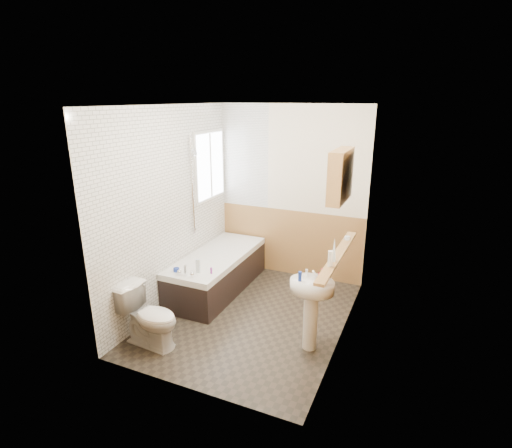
% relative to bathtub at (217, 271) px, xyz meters
% --- Properties ---
extents(floor, '(2.80, 2.80, 0.00)m').
position_rel_bathtub_xyz_m(floor, '(0.73, -0.48, -0.27)').
color(floor, '#2A251E').
rests_on(floor, ground).
extents(ceiling, '(2.80, 2.80, 0.00)m').
position_rel_bathtub_xyz_m(ceiling, '(0.73, -0.48, 2.23)').
color(ceiling, white).
rests_on(ceiling, ground).
extents(wall_back, '(2.20, 0.02, 2.50)m').
position_rel_bathtub_xyz_m(wall_back, '(0.73, 0.93, 0.98)').
color(wall_back, '#F4E5CA').
rests_on(wall_back, ground).
extents(wall_front, '(2.20, 0.02, 2.50)m').
position_rel_bathtub_xyz_m(wall_front, '(0.73, -1.89, 0.98)').
color(wall_front, '#F4E5CA').
rests_on(wall_front, ground).
extents(wall_left, '(0.02, 2.80, 2.50)m').
position_rel_bathtub_xyz_m(wall_left, '(-0.38, -0.48, 0.98)').
color(wall_left, '#F4E5CA').
rests_on(wall_left, ground).
extents(wall_right, '(0.02, 2.80, 2.50)m').
position_rel_bathtub_xyz_m(wall_right, '(1.84, -0.48, 0.98)').
color(wall_right, '#F4E5CA').
rests_on(wall_right, ground).
extents(wainscot_right, '(0.01, 2.80, 1.00)m').
position_rel_bathtub_xyz_m(wainscot_right, '(1.82, -0.48, 0.23)').
color(wainscot_right, '#AF7F47').
rests_on(wainscot_right, wall_right).
extents(wainscot_front, '(2.20, 0.01, 1.00)m').
position_rel_bathtub_xyz_m(wainscot_front, '(0.73, -1.87, 0.23)').
color(wainscot_front, '#AF7F47').
rests_on(wainscot_front, wall_front).
extents(wainscot_back, '(2.20, 0.01, 1.00)m').
position_rel_bathtub_xyz_m(wainscot_back, '(0.73, 0.91, 0.23)').
color(wainscot_back, '#AF7F47').
rests_on(wainscot_back, wall_back).
extents(tile_cladding_left, '(0.01, 2.80, 2.50)m').
position_rel_bathtub_xyz_m(tile_cladding_left, '(-0.36, -0.48, 0.98)').
color(tile_cladding_left, white).
rests_on(tile_cladding_left, wall_left).
extents(tile_return_back, '(0.75, 0.01, 1.50)m').
position_rel_bathtub_xyz_m(tile_return_back, '(0.01, 0.91, 1.48)').
color(tile_return_back, white).
rests_on(tile_return_back, wall_back).
extents(window, '(0.03, 0.79, 0.99)m').
position_rel_bathtub_xyz_m(window, '(-0.33, 0.47, 1.38)').
color(window, white).
rests_on(window, wall_left).
extents(bathtub, '(0.70, 1.74, 0.67)m').
position_rel_bathtub_xyz_m(bathtub, '(0.00, 0.00, 0.00)').
color(bathtub, black).
rests_on(bathtub, floor).
extents(shower_riser, '(0.11, 0.09, 1.32)m').
position_rel_bathtub_xyz_m(shower_riser, '(-0.31, -0.04, 1.29)').
color(shower_riser, silver).
rests_on(shower_riser, wall_left).
extents(toilet, '(0.70, 0.42, 0.66)m').
position_rel_bathtub_xyz_m(toilet, '(-0.03, -1.44, 0.06)').
color(toilet, white).
rests_on(toilet, floor).
extents(sink, '(0.46, 0.37, 0.90)m').
position_rel_bathtub_xyz_m(sink, '(1.57, -0.81, 0.29)').
color(sink, white).
rests_on(sink, floor).
extents(pine_shelf, '(0.10, 1.52, 0.03)m').
position_rel_bathtub_xyz_m(pine_shelf, '(1.77, -0.59, 0.75)').
color(pine_shelf, '#AF7F47').
rests_on(pine_shelf, wall_right).
extents(medicine_cabinet, '(0.14, 0.56, 0.51)m').
position_rel_bathtub_xyz_m(medicine_cabinet, '(1.74, -0.60, 1.58)').
color(medicine_cabinet, '#AF7F47').
rests_on(medicine_cabinet, wall_right).
extents(foam_can, '(0.06, 0.06, 0.16)m').
position_rel_bathtub_xyz_m(foam_can, '(1.77, -0.94, 0.84)').
color(foam_can, silver).
rests_on(foam_can, pine_shelf).
extents(green_bottle, '(0.05, 0.05, 0.24)m').
position_rel_bathtub_xyz_m(green_bottle, '(1.77, -0.80, 0.88)').
color(green_bottle, silver).
rests_on(green_bottle, pine_shelf).
extents(black_jar, '(0.07, 0.07, 0.04)m').
position_rel_bathtub_xyz_m(black_jar, '(1.77, -0.13, 0.78)').
color(black_jar, silver).
rests_on(black_jar, pine_shelf).
extents(soap_bottle, '(0.11, 0.18, 0.08)m').
position_rel_bathtub_xyz_m(soap_bottle, '(1.67, -0.85, 0.56)').
color(soap_bottle, maroon).
rests_on(soap_bottle, sink).
extents(clear_bottle, '(0.04, 0.04, 0.10)m').
position_rel_bathtub_xyz_m(clear_bottle, '(1.45, -0.87, 0.57)').
color(clear_bottle, '#19339E').
rests_on(clear_bottle, sink).
extents(blue_gel, '(0.05, 0.04, 0.17)m').
position_rel_bathtub_xyz_m(blue_gel, '(0.08, -0.62, 0.34)').
color(blue_gel, silver).
rests_on(blue_gel, bathtub).
extents(cream_jar, '(0.08, 0.08, 0.05)m').
position_rel_bathtub_xyz_m(cream_jar, '(-0.18, -0.70, 0.27)').
color(cream_jar, '#19339E').
rests_on(cream_jar, bathtub).
extents(orange_bottle, '(0.03, 0.03, 0.08)m').
position_rel_bathtub_xyz_m(orange_bottle, '(0.25, -0.58, 0.29)').
color(orange_bottle, purple).
rests_on(orange_bottle, bathtub).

